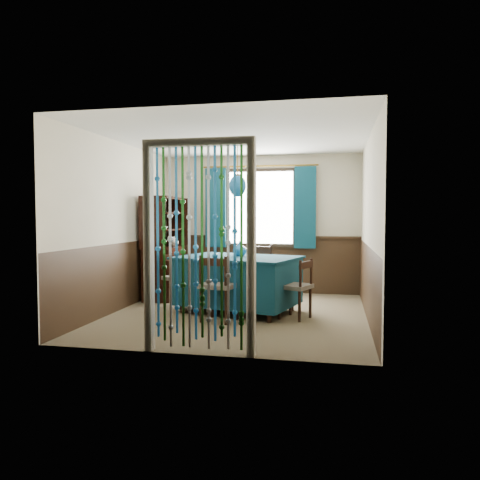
% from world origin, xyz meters
% --- Properties ---
extents(floor, '(4.00, 4.00, 0.00)m').
position_xyz_m(floor, '(0.00, 0.00, 0.00)').
color(floor, brown).
rests_on(floor, ground).
extents(ceiling, '(4.00, 4.00, 0.00)m').
position_xyz_m(ceiling, '(0.00, 0.00, 2.50)').
color(ceiling, silver).
rests_on(ceiling, ground).
extents(wall_back, '(3.60, 0.00, 3.60)m').
position_xyz_m(wall_back, '(0.00, 2.00, 1.25)').
color(wall_back, beige).
rests_on(wall_back, ground).
extents(wall_front, '(3.60, 0.00, 3.60)m').
position_xyz_m(wall_front, '(0.00, -2.00, 1.25)').
color(wall_front, beige).
rests_on(wall_front, ground).
extents(wall_left, '(0.00, 4.00, 4.00)m').
position_xyz_m(wall_left, '(-1.80, 0.00, 1.25)').
color(wall_left, beige).
rests_on(wall_left, ground).
extents(wall_right, '(0.00, 4.00, 4.00)m').
position_xyz_m(wall_right, '(1.80, 0.00, 1.25)').
color(wall_right, beige).
rests_on(wall_right, ground).
extents(wainscot_back, '(3.60, 0.00, 3.60)m').
position_xyz_m(wainscot_back, '(0.00, 1.99, 0.50)').
color(wainscot_back, '#332113').
rests_on(wainscot_back, ground).
extents(wainscot_front, '(3.60, 0.00, 3.60)m').
position_xyz_m(wainscot_front, '(0.00, -1.99, 0.50)').
color(wainscot_front, '#332113').
rests_on(wainscot_front, ground).
extents(wainscot_left, '(0.00, 4.00, 4.00)m').
position_xyz_m(wainscot_left, '(-1.79, 0.00, 0.50)').
color(wainscot_left, '#332113').
rests_on(wainscot_left, ground).
extents(wainscot_right, '(0.00, 4.00, 4.00)m').
position_xyz_m(wainscot_right, '(1.79, 0.00, 0.50)').
color(wainscot_right, '#332113').
rests_on(wainscot_right, ground).
extents(window, '(1.32, 0.12, 1.42)m').
position_xyz_m(window, '(0.00, 1.95, 1.55)').
color(window, black).
rests_on(window, wall_back).
extents(doorway, '(1.16, 0.12, 2.18)m').
position_xyz_m(doorway, '(0.00, -1.94, 1.05)').
color(doorway, silver).
rests_on(doorway, ground).
extents(dining_table, '(1.92, 1.55, 0.81)m').
position_xyz_m(dining_table, '(-0.04, 0.16, 0.47)').
color(dining_table, '#0E3849').
rests_on(dining_table, floor).
extents(chair_near, '(0.51, 0.50, 0.89)m').
position_xyz_m(chair_near, '(-0.17, -0.51, 0.47)').
color(chair_near, black).
rests_on(chair_near, floor).
extents(chair_far, '(0.60, 0.59, 0.94)m').
position_xyz_m(chair_far, '(0.11, 0.86, 0.50)').
color(chair_far, black).
rests_on(chair_far, floor).
extents(chair_left, '(0.53, 0.54, 0.83)m').
position_xyz_m(chair_left, '(-1.03, 0.39, 0.44)').
color(chair_left, black).
rests_on(chair_left, floor).
extents(chair_right, '(0.51, 0.52, 0.82)m').
position_xyz_m(chair_right, '(0.84, -0.14, 0.44)').
color(chair_right, black).
rests_on(chair_right, floor).
extents(sideboard, '(0.58, 1.36, 1.73)m').
position_xyz_m(sideboard, '(-1.55, 1.20, 0.60)').
color(sideboard, black).
rests_on(sideboard, floor).
extents(pendant_lamp, '(0.25, 0.25, 0.82)m').
position_xyz_m(pendant_lamp, '(-0.04, 0.16, 1.84)').
color(pendant_lamp, olive).
rests_on(pendant_lamp, ceiling).
extents(vase_table, '(0.25, 0.25, 0.20)m').
position_xyz_m(vase_table, '(-0.03, 0.29, 0.91)').
color(vase_table, '#165E9C').
rests_on(vase_table, dining_table).
extents(bowl_shelf, '(0.24, 0.24, 0.05)m').
position_xyz_m(bowl_shelf, '(-1.49, 0.95, 1.20)').
color(bowl_shelf, beige).
rests_on(bowl_shelf, sideboard).
extents(vase_sideboard, '(0.24, 0.24, 0.19)m').
position_xyz_m(vase_sideboard, '(-1.49, 1.49, 0.96)').
color(vase_sideboard, beige).
rests_on(vase_sideboard, sideboard).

